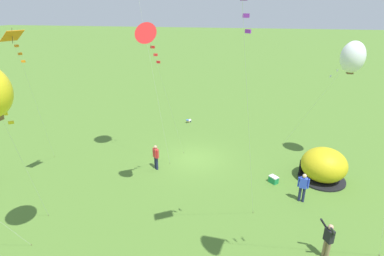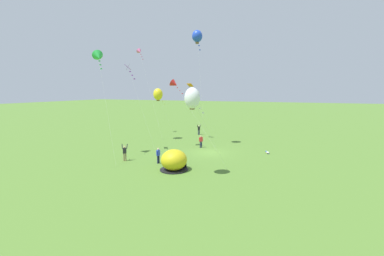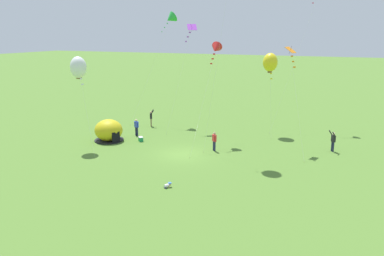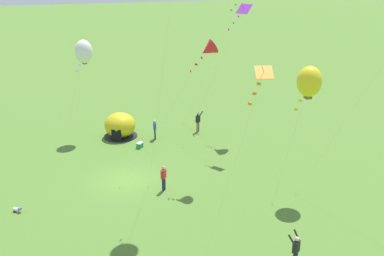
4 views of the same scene
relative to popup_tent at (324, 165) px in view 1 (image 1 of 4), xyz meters
The scene contains 10 objects.
ground_plane 8.42m from the popup_tent, ahead, with size 300.00×300.00×0.00m, color #517A2D.
popup_tent is the anchor object (origin of this frame).
cooler_box 3.21m from the popup_tent, 18.95° to the left, with size 0.64×0.63×0.44m.
toddler_crawling 13.10m from the popup_tent, 37.68° to the right, with size 0.43×0.54×0.32m.
person_watching_sky 10.53m from the popup_tent, ahead, with size 0.46×0.43×1.72m.
person_center_field 6.71m from the popup_tent, 81.62° to the left, with size 0.66×0.72×1.89m.
person_with_toddler 3.04m from the popup_tent, 60.13° to the left, with size 0.58×0.31×1.72m.
kite_white 6.75m from the popup_tent, 114.62° to the right, with size 3.86×3.24×8.18m.
kite_orange 18.33m from the popup_tent, 16.02° to the left, with size 2.73×4.52×9.09m.
kite_red 12.85m from the popup_tent, 25.04° to the left, with size 1.00×6.74×9.40m.
Camera 1 is at (-3.87, 18.52, 9.97)m, focal length 28.00 mm.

